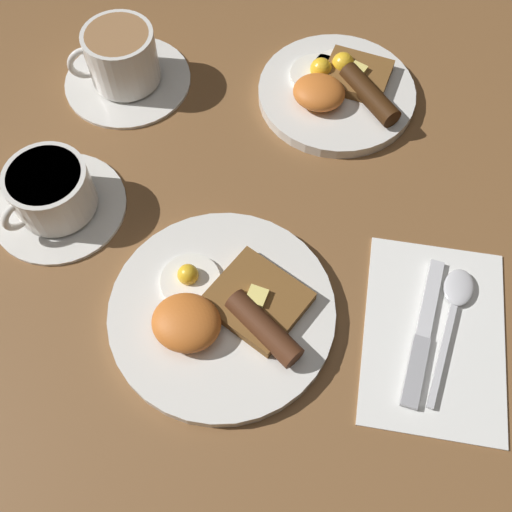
% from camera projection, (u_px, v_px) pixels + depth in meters
% --- Properties ---
extents(ground_plane, '(3.00, 3.00, 0.00)m').
position_uv_depth(ground_plane, '(222.00, 315.00, 0.64)').
color(ground_plane, brown).
extents(breakfast_plate_near, '(0.24, 0.24, 0.05)m').
position_uv_depth(breakfast_plate_near, '(222.00, 312.00, 0.63)').
color(breakfast_plate_near, silver).
rests_on(breakfast_plate_near, ground_plane).
extents(breakfast_plate_far, '(0.21, 0.21, 0.04)m').
position_uv_depth(breakfast_plate_far, '(338.00, 89.00, 0.78)').
color(breakfast_plate_far, silver).
rests_on(breakfast_plate_far, ground_plane).
extents(teacup_near, '(0.16, 0.16, 0.07)m').
position_uv_depth(teacup_near, '(53.00, 195.00, 0.68)').
color(teacup_near, silver).
rests_on(teacup_near, ground_plane).
extents(teacup_far, '(0.17, 0.17, 0.08)m').
position_uv_depth(teacup_far, '(123.00, 63.00, 0.78)').
color(teacup_far, silver).
rests_on(teacup_far, ground_plane).
extents(napkin, '(0.17, 0.23, 0.01)m').
position_uv_depth(napkin, '(434.00, 334.00, 0.63)').
color(napkin, white).
rests_on(napkin, ground_plane).
extents(knife, '(0.03, 0.17, 0.01)m').
position_uv_depth(knife, '(422.00, 339.00, 0.62)').
color(knife, silver).
rests_on(knife, napkin).
extents(spoon, '(0.04, 0.16, 0.01)m').
position_uv_depth(spoon, '(455.00, 302.00, 0.64)').
color(spoon, silver).
rests_on(spoon, napkin).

